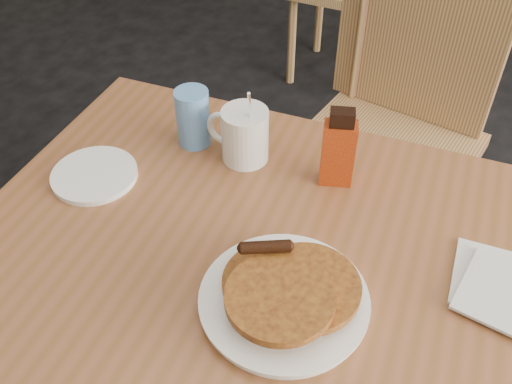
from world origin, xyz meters
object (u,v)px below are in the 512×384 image
chair_main_far (399,101)px  pancake_plate (285,295)px  main_table (293,271)px  syrup_bottle (338,150)px  blue_tumbler (193,118)px  coffee_mug (244,134)px

chair_main_far → pancake_plate: 0.87m
main_table → pancake_plate: 0.12m
syrup_bottle → blue_tumbler: syrup_bottle is taller
chair_main_far → syrup_bottle: 0.58m
main_table → blue_tumbler: 0.38m
chair_main_far → coffee_mug: size_ratio=5.81×
main_table → blue_tumbler: size_ratio=10.33×
coffee_mug → blue_tumbler: coffee_mug is taller
chair_main_far → syrup_bottle: (0.00, -0.54, 0.22)m
pancake_plate → coffee_mug: (-0.23, 0.29, 0.03)m
main_table → coffee_mug: 0.29m
main_table → chair_main_far: chair_main_far is taller
pancake_plate → coffee_mug: 0.37m
pancake_plate → coffee_mug: coffee_mug is taller
blue_tumbler → pancake_plate: bearing=-40.6°
coffee_mug → syrup_bottle: bearing=15.6°
chair_main_far → pancake_plate: (0.04, -0.85, 0.17)m
main_table → pancake_plate: pancake_plate is taller
main_table → blue_tumbler: bearing=148.4°
coffee_mug → syrup_bottle: size_ratio=1.08×
chair_main_far → syrup_bottle: size_ratio=6.25×
main_table → blue_tumbler: (-0.31, 0.19, 0.10)m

